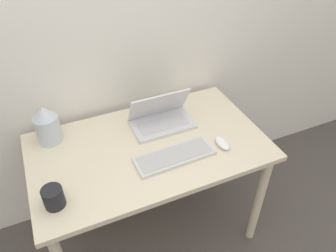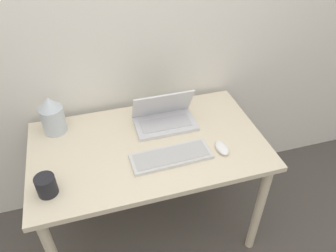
{
  "view_description": "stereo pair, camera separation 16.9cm",
  "coord_description": "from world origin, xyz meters",
  "px_view_note": "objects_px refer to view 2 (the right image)",
  "views": [
    {
      "loc": [
        -0.42,
        -0.85,
        1.91
      ],
      "look_at": [
        0.11,
        0.35,
        0.85
      ],
      "focal_mm": 35.0,
      "sensor_mm": 36.0,
      "label": 1
    },
    {
      "loc": [
        -0.26,
        -0.9,
        1.91
      ],
      "look_at": [
        0.11,
        0.35,
        0.85
      ],
      "focal_mm": 35.0,
      "sensor_mm": 36.0,
      "label": 2
    }
  ],
  "objects_px": {
    "keyboard": "(171,156)",
    "mug": "(46,185)",
    "laptop": "(164,117)",
    "mouse": "(222,148)",
    "vase": "(52,115)"
  },
  "relations": [
    {
      "from": "laptop",
      "to": "mug",
      "type": "distance_m",
      "value": 0.72
    },
    {
      "from": "keyboard",
      "to": "mug",
      "type": "bearing_deg",
      "value": -174.41
    },
    {
      "from": "mouse",
      "to": "mug",
      "type": "relative_size",
      "value": 1.14
    },
    {
      "from": "laptop",
      "to": "mouse",
      "type": "bearing_deg",
      "value": -52.98
    },
    {
      "from": "keyboard",
      "to": "mug",
      "type": "distance_m",
      "value": 0.6
    },
    {
      "from": "laptop",
      "to": "vase",
      "type": "xyz_separation_m",
      "value": [
        -0.59,
        0.11,
        0.06
      ]
    },
    {
      "from": "laptop",
      "to": "mouse",
      "type": "height_order",
      "value": "laptop"
    },
    {
      "from": "laptop",
      "to": "keyboard",
      "type": "height_order",
      "value": "laptop"
    },
    {
      "from": "laptop",
      "to": "mug",
      "type": "height_order",
      "value": "laptop"
    },
    {
      "from": "keyboard",
      "to": "vase",
      "type": "xyz_separation_m",
      "value": [
        -0.55,
        0.39,
        0.1
      ]
    },
    {
      "from": "vase",
      "to": "mug",
      "type": "distance_m",
      "value": 0.45
    },
    {
      "from": "laptop",
      "to": "keyboard",
      "type": "relative_size",
      "value": 0.83
    },
    {
      "from": "keyboard",
      "to": "vase",
      "type": "distance_m",
      "value": 0.68
    },
    {
      "from": "mouse",
      "to": "vase",
      "type": "distance_m",
      "value": 0.92
    },
    {
      "from": "vase",
      "to": "keyboard",
      "type": "bearing_deg",
      "value": -35.07
    }
  ]
}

